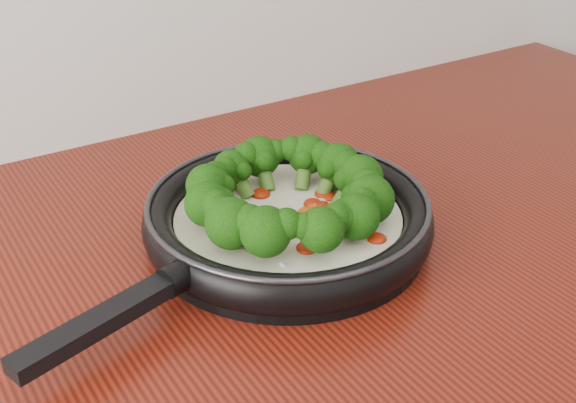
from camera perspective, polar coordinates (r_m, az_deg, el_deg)
skillet at (r=0.81m, az=-0.04°, el=-0.91°), size 0.52×0.40×0.09m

